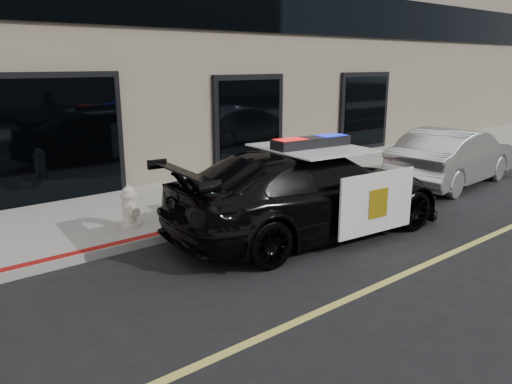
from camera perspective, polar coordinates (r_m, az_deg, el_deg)
ground at (r=6.48m, az=6.78°, el=-13.66°), size 120.00×120.00×0.00m
sidewalk_n at (r=10.49m, az=-14.31°, el=-2.39°), size 60.00×3.50×0.15m
police_car at (r=9.08m, az=6.20°, el=0.10°), size 3.34×5.90×1.79m
silver_sedan at (r=13.76m, az=21.63°, el=3.79°), size 2.32×4.67×1.45m
fire_hydrant at (r=9.31m, az=-14.24°, el=-1.72°), size 0.35×0.49×0.78m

